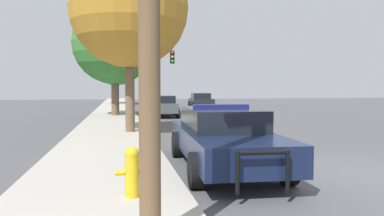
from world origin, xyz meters
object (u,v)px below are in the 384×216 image
(fire_hydrant, at_px, (132,170))
(tree_sidewalk_mid, at_px, (114,43))
(car_background_midblock, at_px, (163,105))
(tree_sidewalk_far, at_px, (116,59))
(police_car, at_px, (223,136))
(car_background_oncoming, at_px, (201,100))
(traffic_light, at_px, (142,66))
(tree_sidewalk_near, at_px, (129,8))

(fire_hydrant, bearing_deg, tree_sidewalk_mid, 91.42)
(car_background_midblock, height_order, tree_sidewalk_far, tree_sidewalk_far)
(police_car, relative_size, tree_sidewalk_mid, 0.75)
(tree_sidewalk_far, bearing_deg, tree_sidewalk_mid, -89.99)
(car_background_oncoming, bearing_deg, fire_hydrant, 79.43)
(police_car, height_order, tree_sidewalk_far, tree_sidewalk_far)
(car_background_midblock, relative_size, car_background_oncoming, 1.13)
(car_background_midblock, xyz_separation_m, car_background_oncoming, (4.36, 8.52, 0.02))
(tree_sidewalk_far, bearing_deg, traffic_light, -83.08)
(fire_hydrant, xyz_separation_m, car_background_oncoming, (6.98, 26.72, 0.18))
(tree_sidewalk_far, bearing_deg, fire_hydrant, -89.28)
(car_background_midblock, xyz_separation_m, tree_sidewalk_near, (-2.39, -9.22, 4.20))
(car_background_oncoming, xyz_separation_m, tree_sidewalk_near, (-6.75, -17.74, 4.18))
(car_background_oncoming, distance_m, tree_sidewalk_mid, 11.97)
(tree_sidewalk_mid, relative_size, tree_sidewalk_near, 1.01)
(police_car, xyz_separation_m, tree_sidewalk_mid, (-2.59, 15.84, 3.93))
(fire_hydrant, distance_m, car_background_oncoming, 27.62)
(police_car, xyz_separation_m, car_background_midblock, (0.48, 15.82, -0.02))
(tree_sidewalk_far, bearing_deg, car_background_oncoming, -51.71)
(traffic_light, xyz_separation_m, car_background_oncoming, (5.55, 6.17, -2.63))
(fire_hydrant, bearing_deg, tree_sidewalk_near, 88.52)
(fire_hydrant, bearing_deg, car_background_midblock, 81.81)
(car_background_oncoming, bearing_deg, traffic_light, 52.12)
(fire_hydrant, height_order, tree_sidewalk_mid, tree_sidewalk_mid)
(tree_sidewalk_far, relative_size, tree_sidewalk_mid, 1.10)
(tree_sidewalk_far, height_order, tree_sidewalk_near, tree_sidewalk_far)
(police_car, bearing_deg, traffic_light, -85.16)
(fire_hydrant, height_order, traffic_light, traffic_light)
(police_car, height_order, traffic_light, traffic_light)
(fire_hydrant, relative_size, car_background_midblock, 0.17)
(traffic_light, relative_size, car_background_oncoming, 1.08)
(car_background_midblock, height_order, tree_sidewalk_near, tree_sidewalk_near)
(car_background_oncoming, distance_m, tree_sidewalk_near, 19.44)
(police_car, height_order, car_background_midblock, police_car)
(fire_hydrant, bearing_deg, tree_sidewalk_far, 90.72)
(tree_sidewalk_near, bearing_deg, police_car, -73.85)
(car_background_midblock, distance_m, tree_sidewalk_mid, 5.00)
(car_background_midblock, bearing_deg, fire_hydrant, -93.60)
(traffic_light, height_order, tree_sidewalk_far, tree_sidewalk_far)
(car_background_oncoming, height_order, tree_sidewalk_near, tree_sidewalk_near)
(tree_sidewalk_far, xyz_separation_m, tree_sidewalk_near, (0.69, -27.17, -0.15))
(car_background_midblock, distance_m, tree_sidewalk_far, 18.72)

